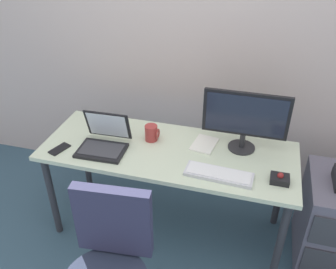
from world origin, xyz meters
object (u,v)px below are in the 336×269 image
(trackball_mouse, at_px, (280,179))
(file_cabinet, at_px, (334,221))
(paper_notepad, at_px, (204,144))
(keyboard, at_px, (219,174))
(cell_phone, at_px, (60,149))
(monitor_main, at_px, (245,118))
(coffee_mug, at_px, (152,133))
(laptop, at_px, (104,141))

(trackball_mouse, bearing_deg, file_cabinet, 24.82)
(trackball_mouse, bearing_deg, paper_notepad, 152.36)
(keyboard, xyz_separation_m, cell_phone, (-1.07, -0.01, -0.01))
(paper_notepad, bearing_deg, monitor_main, 6.63)
(monitor_main, distance_m, coffee_mug, 0.64)
(trackball_mouse, distance_m, paper_notepad, 0.56)
(monitor_main, relative_size, cell_phone, 3.84)
(file_cabinet, bearing_deg, paper_notepad, 175.72)
(coffee_mug, bearing_deg, file_cabinet, -1.57)
(file_cabinet, height_order, paper_notepad, paper_notepad)
(file_cabinet, bearing_deg, cell_phone, -172.41)
(laptop, distance_m, paper_notepad, 0.68)
(file_cabinet, distance_m, cell_phone, 1.90)
(file_cabinet, distance_m, trackball_mouse, 0.63)
(keyboard, bearing_deg, trackball_mouse, 6.74)
(monitor_main, distance_m, paper_notepad, 0.34)
(monitor_main, relative_size, trackball_mouse, 4.96)
(paper_notepad, relative_size, cell_phone, 1.46)
(cell_phone, bearing_deg, coffee_mug, 45.73)
(laptop, bearing_deg, file_cabinet, 5.22)
(file_cabinet, height_order, cell_phone, cell_phone)
(monitor_main, relative_size, paper_notepad, 2.62)
(file_cabinet, xyz_separation_m, monitor_main, (-0.67, 0.10, 0.64))
(monitor_main, bearing_deg, paper_notepad, -173.37)
(file_cabinet, height_order, laptop, laptop)
(laptop, bearing_deg, paper_notepad, 18.15)
(coffee_mug, bearing_deg, monitor_main, 5.80)
(coffee_mug, xyz_separation_m, paper_notepad, (0.36, 0.03, -0.05))
(file_cabinet, distance_m, monitor_main, 0.93)
(file_cabinet, relative_size, laptop, 2.02)
(monitor_main, relative_size, laptop, 1.70)
(monitor_main, height_order, keyboard, monitor_main)
(trackball_mouse, height_order, paper_notepad, trackball_mouse)
(paper_notepad, bearing_deg, laptop, -161.85)
(coffee_mug, height_order, cell_phone, coffee_mug)
(trackball_mouse, distance_m, cell_phone, 1.42)
(file_cabinet, bearing_deg, keyboard, -163.07)
(paper_notepad, bearing_deg, trackball_mouse, -27.64)
(monitor_main, bearing_deg, keyboard, -107.05)
(keyboard, distance_m, paper_notepad, 0.34)
(keyboard, height_order, cell_phone, keyboard)
(laptop, distance_m, coffee_mug, 0.33)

